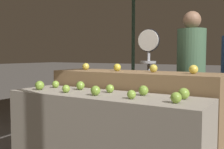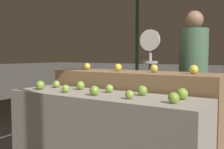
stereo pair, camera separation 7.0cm
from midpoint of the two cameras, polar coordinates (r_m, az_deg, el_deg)
display_counter_front at (r=2.40m, az=-1.26°, el=-13.82°), size 1.82×0.55×0.81m
display_counter_back at (r=2.88m, az=5.63°, el=-9.10°), size 1.82×0.55×0.97m
apple_front_0 at (r=2.68m, az=-14.65°, el=-2.26°), size 0.09×0.09×0.09m
apple_front_1 at (r=2.43m, az=-9.25°, el=-3.04°), size 0.07×0.07×0.07m
apple_front_2 at (r=2.23m, az=-2.97°, el=-3.51°), size 0.08×0.08×0.08m
apple_front_3 at (r=2.05m, az=4.82°, el=-4.37°), size 0.07×0.07×0.07m
apple_front_4 at (r=1.91m, az=14.28°, el=-4.96°), size 0.08×0.08×0.08m
apple_front_5 at (r=2.82m, az=-11.34°, el=-2.06°), size 0.07×0.07×0.07m
apple_front_6 at (r=2.61m, az=-6.12°, el=-2.37°), size 0.08×0.08×0.08m
apple_front_7 at (r=2.39m, az=0.24°, el=-3.08°), size 0.08×0.08×0.08m
apple_front_8 at (r=2.23m, az=7.50°, el=-3.49°), size 0.09×0.09×0.09m
apple_front_9 at (r=2.10m, az=15.96°, el=-4.07°), size 0.09×0.09×0.09m
apple_back_0 at (r=3.16m, az=-4.81°, el=1.76°), size 0.08×0.08×0.08m
apple_back_1 at (r=2.90m, az=2.01°, el=1.55°), size 0.08×0.08×0.08m
apple_back_2 at (r=2.72m, az=9.85°, el=1.31°), size 0.08×0.08×0.08m
apple_back_3 at (r=2.56m, az=18.12°, el=1.04°), size 0.09×0.09×0.09m
produce_scale at (r=3.33m, az=8.86°, el=2.94°), size 0.29×0.20×1.48m
person_vendor_at_scale at (r=3.51m, az=17.81°, el=1.36°), size 0.39×0.39×1.71m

